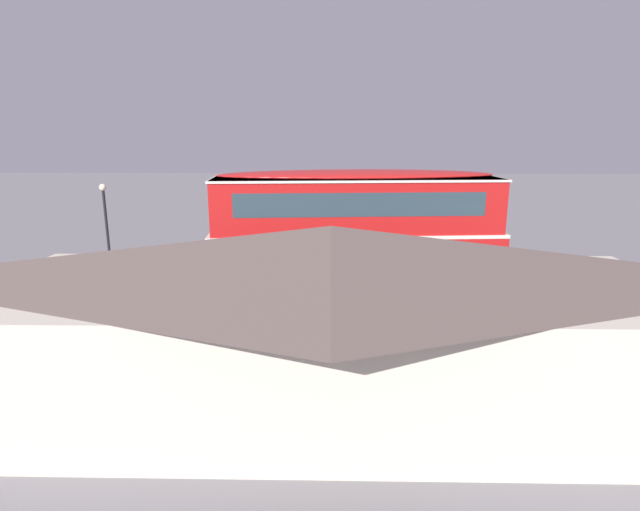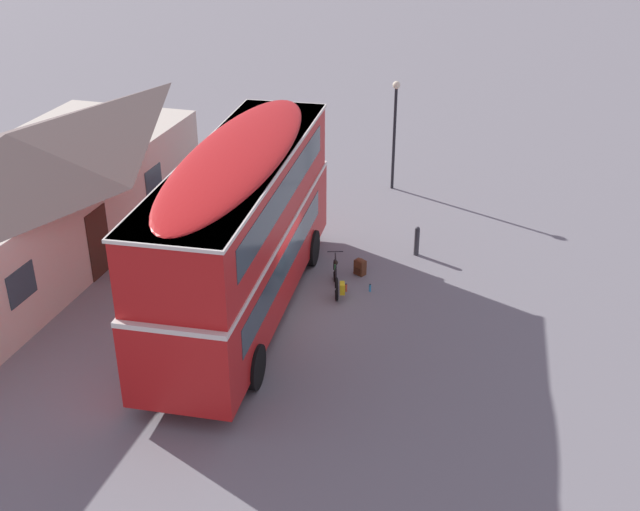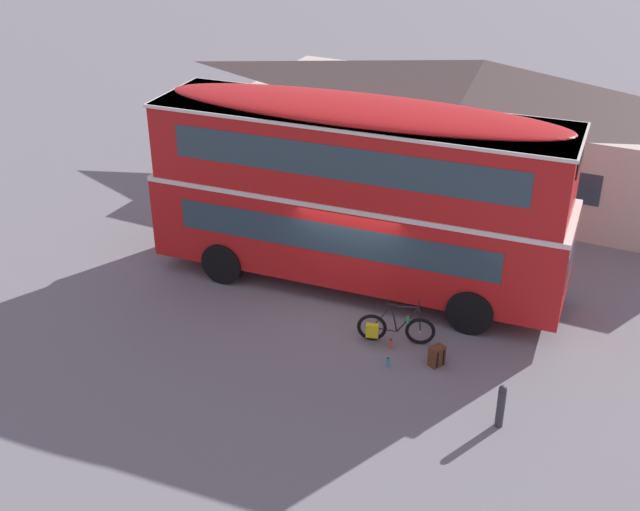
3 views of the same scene
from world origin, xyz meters
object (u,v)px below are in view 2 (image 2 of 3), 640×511
water_bottle_red_squeeze (346,288)px  street_lamp (395,122)px  double_decker_bus (241,226)px  water_bottle_blue_sports (370,288)px  kerb_bollard (417,240)px  touring_bicycle (337,280)px  backpack_on_ground (360,266)px

water_bottle_red_squeeze → street_lamp: 8.42m
double_decker_bus → water_bottle_blue_sports: double_decker_bus is taller
water_bottle_blue_sports → kerb_bollard: bearing=-17.5°
touring_bicycle → backpack_on_ground: bearing=-18.6°
backpack_on_ground → kerb_bollard: size_ratio=0.54×
water_bottle_blue_sports → double_decker_bus: bearing=125.1°
touring_bicycle → kerb_bollard: (2.95, -1.77, 0.13)m
water_bottle_red_squeeze → kerb_bollard: kerb_bollard is taller
double_decker_bus → water_bottle_red_squeeze: (1.92, -2.36, -2.52)m
street_lamp → kerb_bollard: size_ratio=4.21×
water_bottle_red_squeeze → kerb_bollard: size_ratio=0.27×
double_decker_bus → kerb_bollard: bearing=-38.8°
backpack_on_ground → street_lamp: 7.31m
water_bottle_red_squeeze → street_lamp: size_ratio=0.06×
touring_bicycle → water_bottle_red_squeeze: (0.06, -0.26, -0.25)m
street_lamp → kerb_bollard: bearing=-159.9°
water_bottle_red_squeeze → water_bottle_blue_sports: 0.70m
water_bottle_red_squeeze → kerb_bollard: 3.28m
double_decker_bus → kerb_bollard: (4.81, -3.87, -2.15)m
touring_bicycle → kerb_bollard: size_ratio=1.76×
double_decker_bus → street_lamp: (9.97, -1.98, -0.08)m
backpack_on_ground → water_bottle_blue_sports: 1.07m
water_bottle_red_squeeze → water_bottle_blue_sports: water_bottle_red_squeeze is taller
water_bottle_red_squeeze → touring_bicycle: bearing=102.5°
street_lamp → touring_bicycle: bearing=-179.2°
backpack_on_ground → water_bottle_red_squeeze: backpack_on_ground is taller
touring_bicycle → kerb_bollard: touring_bicycle is taller
backpack_on_ground → water_bottle_red_squeeze: 1.14m
water_bottle_red_squeeze → backpack_on_ground: bearing=-6.7°
touring_bicycle → backpack_on_ground: (1.18, -0.40, -0.10)m
double_decker_bus → touring_bicycle: size_ratio=6.13×
touring_bicycle → kerb_bollard: 3.44m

